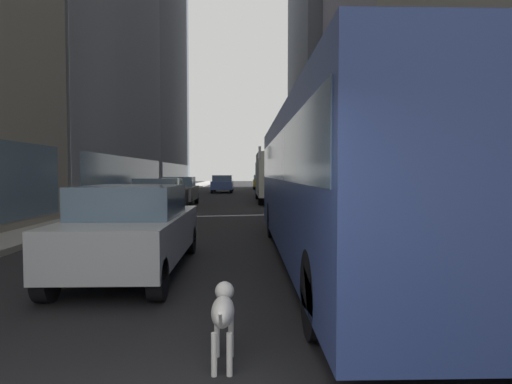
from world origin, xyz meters
TOP-DOWN VIEW (x-y plane):
  - ground_plane at (0.00, 35.00)m, footprint 120.00×120.00m
  - sidewalk_left at (-5.70, 35.00)m, footprint 2.40×110.00m
  - sidewalk_right at (5.70, 35.00)m, footprint 2.40×110.00m
  - building_left_far at (-11.90, 45.84)m, footprint 11.01×20.08m
  - building_right_far at (11.90, 47.32)m, footprint 10.44×18.44m
  - transit_bus at (2.80, 7.01)m, footprint 2.78×11.53m
  - car_black_suv at (-2.80, 16.79)m, footprint 1.90×4.49m
  - car_yellow_taxi at (2.80, 46.56)m, footprint 1.90×3.92m
  - car_silver_sedan at (-1.20, 6.12)m, footprint 1.81×4.54m
  - car_grey_wagon at (-2.80, 22.88)m, footprint 1.71×3.99m
  - car_blue_hatchback at (-1.20, 39.16)m, footprint 1.94×4.69m
  - car_red_coupe at (2.80, 33.43)m, footprint 1.85×4.69m
  - box_truck at (2.80, 25.61)m, footprint 2.30×7.50m
  - dalmatian_dog at (0.64, 2.25)m, footprint 0.22×0.96m
  - pedestrian_with_handbag at (5.13, 5.00)m, footprint 0.45×0.34m

SIDE VIEW (x-z plane):
  - ground_plane at x=0.00m, z-range 0.00..0.00m
  - sidewalk_left at x=-5.70m, z-range 0.00..0.15m
  - sidewalk_right at x=5.70m, z-range 0.00..0.15m
  - dalmatian_dog at x=0.64m, z-range 0.15..0.87m
  - car_grey_wagon at x=-2.80m, z-range 0.01..1.63m
  - car_yellow_taxi at x=2.80m, z-range 0.01..1.63m
  - car_silver_sedan at x=-1.20m, z-range 0.01..1.63m
  - car_black_suv at x=-2.80m, z-range 0.01..1.63m
  - car_red_coupe at x=2.80m, z-range 0.01..1.63m
  - car_blue_hatchback at x=-1.20m, z-range 0.02..1.64m
  - pedestrian_with_handbag at x=5.13m, z-range 0.17..1.86m
  - box_truck at x=2.80m, z-range 0.14..3.19m
  - transit_bus at x=2.80m, z-range 0.25..3.30m
  - building_left_far at x=-11.90m, z-range -0.01..35.04m
  - building_right_far at x=11.90m, z-range -0.01..41.20m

